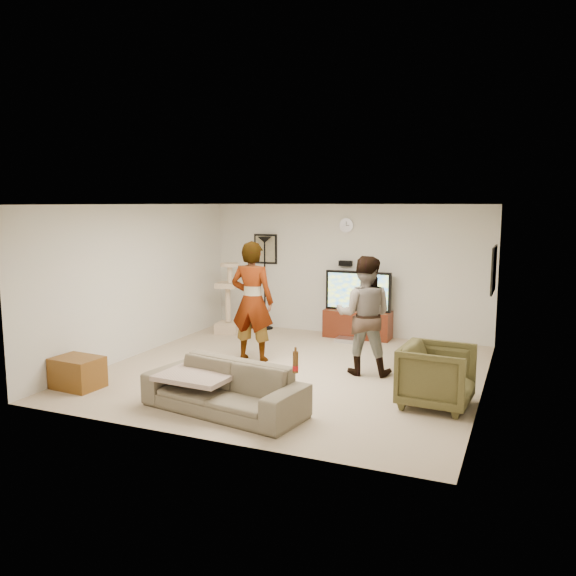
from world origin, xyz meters
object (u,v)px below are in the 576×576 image
at_px(cat_tree, 228,298).
at_px(side_table, 78,373).
at_px(tv_stand, 358,324).
at_px(tv, 358,291).
at_px(sofa, 224,388).
at_px(floor_lamp, 265,283).
at_px(person_left, 252,301).
at_px(armchair, 437,376).
at_px(person_right, 364,315).
at_px(beer_bottle, 295,362).

xyz_separation_m(cat_tree, side_table, (-0.26, -3.82, -0.48)).
relative_size(tv_stand, tv, 1.00).
xyz_separation_m(tv_stand, sofa, (-0.41, -4.42, 0.04)).
bearing_deg(floor_lamp, side_table, -99.76).
bearing_deg(cat_tree, person_left, -50.61).
bearing_deg(armchair, person_left, 75.16).
height_order(floor_lamp, cat_tree, floor_lamp).
xyz_separation_m(tv_stand, person_right, (0.72, -2.21, 0.62)).
relative_size(person_right, armchair, 2.04).
bearing_deg(tv, sofa, -95.27).
relative_size(floor_lamp, side_table, 2.88).
bearing_deg(armchair, tv_stand, 34.88).
xyz_separation_m(tv, sofa, (-0.41, -4.42, -0.59)).
relative_size(cat_tree, sofa, 0.68).
bearing_deg(person_left, person_right, 175.68).
height_order(beer_bottle, armchair, beer_bottle).
bearing_deg(floor_lamp, tv, -1.32).
height_order(tv, beer_bottle, tv).
distance_m(floor_lamp, armchair, 5.12).
distance_m(tv_stand, person_right, 2.40).
relative_size(tv, beer_bottle, 4.99).
xyz_separation_m(sofa, beer_bottle, (0.94, 0.00, 0.42)).
bearing_deg(tv, person_left, -116.92).
bearing_deg(sofa, cat_tree, 127.48).
bearing_deg(sofa, person_right, 72.48).
relative_size(cat_tree, person_right, 0.79).
distance_m(tv, beer_bottle, 4.46).
xyz_separation_m(cat_tree, person_right, (3.17, -1.63, 0.19)).
xyz_separation_m(floor_lamp, cat_tree, (-0.50, -0.62, -0.23)).
bearing_deg(beer_bottle, tv, 96.82).
relative_size(beer_bottle, side_table, 0.39).
height_order(tv_stand, side_table, tv_stand).
distance_m(tv, side_table, 5.21).
relative_size(tv_stand, armchair, 1.45).
bearing_deg(tv_stand, armchair, -58.99).
height_order(sofa, beer_bottle, beer_bottle).
bearing_deg(beer_bottle, person_right, 84.98).
relative_size(sofa, side_table, 3.17).
distance_m(tv_stand, floor_lamp, 2.06).
bearing_deg(cat_tree, armchair, -31.18).
distance_m(floor_lamp, sofa, 4.77).
xyz_separation_m(beer_bottle, armchair, (1.42, 1.18, -0.33)).
height_order(tv, floor_lamp, floor_lamp).
height_order(beer_bottle, side_table, beer_bottle).
bearing_deg(floor_lamp, person_right, -40.11).
bearing_deg(person_left, cat_tree, -54.79).
bearing_deg(person_left, tv, -121.09).
bearing_deg(armchair, tv, 34.88).
relative_size(cat_tree, beer_bottle, 5.56).
distance_m(tv, armchair, 3.81).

